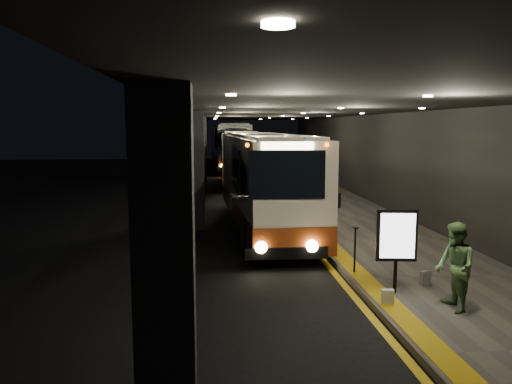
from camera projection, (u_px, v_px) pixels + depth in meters
name	position (u px, v px, depth m)	size (l,w,h in m)	color
ground	(240.00, 254.00, 15.09)	(90.00, 90.00, 0.00)	black
lane_line_white	(188.00, 223.00, 19.86)	(0.12, 50.00, 0.01)	silver
kerb_stripe_yellow	(291.00, 221.00, 20.23)	(0.18, 50.00, 0.01)	gold
sidewalk	(349.00, 219.00, 20.44)	(4.50, 50.00, 0.15)	#514C44
tactile_strip	(303.00, 218.00, 20.26)	(0.50, 50.00, 0.01)	gold
terminal_wall	(405.00, 147.00, 20.26)	(0.10, 50.00, 6.00)	black
support_columns	(194.00, 171.00, 18.61)	(0.80, 24.80, 4.40)	black
canopy	(296.00, 107.00, 19.64)	(9.00, 50.00, 0.40)	black
coach_main	(264.00, 186.00, 18.45)	(2.78, 11.17, 3.46)	beige
coach_second	(239.00, 159.00, 33.64)	(2.51, 10.98, 3.43)	beige
coach_third	(229.00, 148.00, 44.44)	(3.11, 12.69, 3.96)	beige
passenger_boarding	(322.00, 214.00, 16.51)	(0.58, 0.38, 1.59)	#A34C62
passenger_waiting_green	(455.00, 267.00, 9.97)	(0.88, 0.54, 1.80)	#578248
bag_polka	(425.00, 278.00, 11.72)	(0.27, 0.11, 0.32)	black
bag_plain	(388.00, 297.00, 10.44)	(0.25, 0.14, 0.31)	beige
info_sign	(397.00, 237.00, 10.96)	(0.90, 0.23, 1.89)	black
stanchion_post	(355.00, 250.00, 12.62)	(0.05, 0.05, 1.16)	black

